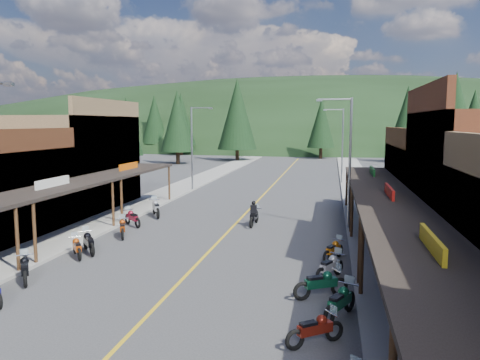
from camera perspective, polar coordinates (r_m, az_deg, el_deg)
The scene contains 34 objects.
ground at distance 22.64m, azimuth -4.84°, elevation -9.74°, with size 220.00×220.00×0.00m, color #38383A.
centerline at distance 41.78m, azimuth 2.72°, elevation -1.97°, with size 0.15×90.00×0.01m, color gold.
sidewalk_west at distance 43.88m, azimuth -8.59°, elevation -1.52°, with size 3.40×94.00×0.15m, color gray.
sidewalk_east at distance 41.42m, azimuth 14.73°, elevation -2.18°, with size 3.40×94.00×0.15m, color gray.
shop_west_3 at distance 37.86m, azimuth -20.45°, elevation 2.02°, with size 10.90×10.20×8.20m.
shop_east_3 at distance 33.28m, azimuth 24.49°, elevation -0.50°, with size 10.90×10.20×6.20m.
streetlight_1 at distance 44.80m, azimuth -5.72°, elevation 4.33°, with size 2.16×0.18×8.00m.
streetlight_2 at distance 28.92m, azimuth 12.98°, elevation 2.75°, with size 2.16×0.18×8.00m.
streetlight_3 at distance 50.88m, azimuth 12.22°, elevation 4.52°, with size 2.16×0.18×8.00m.
ridge_hill at distance 156.08m, azimuth 8.95°, elevation 4.51°, with size 310.00×140.00×60.00m, color black.
pine_0 at distance 94.76m, azimuth -18.04°, elevation 6.63°, with size 5.04×5.04×11.00m.
pine_1 at distance 95.67m, azimuth -7.20°, elevation 7.37°, with size 5.88×5.88×12.50m.
pine_2 at distance 80.45m, azimuth -0.35°, elevation 8.04°, with size 6.72×6.72×14.00m.
pine_3 at distance 86.85m, azimuth 9.88°, elevation 6.87°, with size 5.04×5.04×11.00m.
pine_4 at distance 81.72m, azimuth 19.73°, elevation 7.09°, with size 5.88×5.88×12.50m.
pine_7 at distance 104.03m, azimuth -10.38°, elevation 7.27°, with size 5.88×5.88×12.50m.
pine_8 at distance 66.98m, azimuth -13.67°, elevation 6.34°, with size 4.48×4.48×10.00m.
pine_9 at distance 68.24m, azimuth 26.59°, elevation 6.15°, with size 4.93×4.93×10.80m.
pine_10 at distance 74.79m, azimuth -7.65°, elevation 7.14°, with size 5.38×5.38×11.60m.
pine_11 at distance 60.47m, azimuth 24.71°, elevation 7.00°, with size 5.82×5.82×12.40m.
bike_west_6 at distance 21.39m, azimuth -24.76°, elevation -9.70°, with size 0.70×2.10×1.20m, color black, non-canonical shape.
bike_west_7 at distance 24.22m, azimuth -19.26°, elevation -7.65°, with size 0.64×1.92×1.10m, color #B3430C, non-canonical shape.
bike_west_8 at distance 24.80m, azimuth -17.97°, elevation -7.12°, with size 0.71×2.12×1.21m, color black, non-canonical shape.
bike_west_9 at distance 27.64m, azimuth -14.14°, elevation -5.58°, with size 0.69×2.08×1.19m, color #9A380B, non-canonical shape.
bike_west_10 at distance 30.36m, azimuth -12.99°, elevation -4.43°, with size 0.69×2.07×1.18m, color maroon, non-canonical shape.
bike_west_11 at distance 33.10m, azimuth -10.21°, elevation -3.28°, with size 0.78×2.35×1.34m, color #A3A2A7, non-canonical shape.
bike_east_4 at distance 14.49m, azimuth 9.13°, elevation -17.37°, with size 0.64×1.93×1.10m, color maroon, non-canonical shape.
bike_east_5 at distance 16.36m, azimuth 12.09°, elevation -14.20°, with size 0.74×2.22×1.27m, color #0D452B, non-canonical shape.
bike_east_6 at distance 18.03m, azimuth 9.85°, elevation -12.18°, with size 0.72×2.16×1.24m, color #0C4029, non-canonical shape.
bike_east_7 at distance 20.14m, azimuth 10.89°, elevation -10.21°, with size 0.69×2.08×1.19m, color #ADABB1, non-canonical shape.
bike_east_8 at distance 22.88m, azimuth 11.31°, elevation -8.26°, with size 0.63×1.89×1.08m, color #A5540B, non-canonical shape.
rider_on_bike at distance 29.75m, azimuth 1.73°, elevation -4.34°, with size 0.83×2.20×1.65m.
pedestrian_east_a at distance 18.96m, azimuth 17.32°, elevation -9.92°, with size 0.69×0.45×1.89m, color #2C2030.
pedestrian_east_b at distance 35.64m, azimuth 14.59°, elevation -2.08°, with size 0.85×0.49×1.75m, color brown.
Camera 1 is at (6.02, -20.83, 6.50)m, focal length 35.00 mm.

